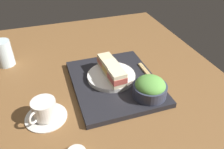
{
  "coord_description": "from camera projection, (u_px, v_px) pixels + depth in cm",
  "views": [
    {
      "loc": [
        -68.12,
        21.32,
        56.26
      ],
      "look_at": [
        0.2,
        -1.6,
        5.0
      ],
      "focal_mm": 36.51,
      "sensor_mm": 36.0,
      "label": 1
    }
  ],
  "objects": [
    {
      "name": "salad_bowl",
      "position": [
        150.0,
        88.0,
        0.81
      ],
      "size": [
        12.32,
        12.32,
        7.44
      ],
      "color": "#33384C",
      "rests_on": "serving_tray"
    },
    {
      "name": "sandwich_near",
      "position": [
        117.0,
        78.0,
        0.84
      ],
      "size": [
        6.89,
        6.01,
        5.61
      ],
      "color": "beige",
      "rests_on": "sandwich_plate"
    },
    {
      "name": "coffee_cup",
      "position": [
        45.0,
        111.0,
        0.75
      ],
      "size": [
        14.02,
        14.02,
        7.17
      ],
      "color": "silver",
      "rests_on": "ground_plane"
    },
    {
      "name": "serving_tray",
      "position": [
        115.0,
        82.0,
        0.91
      ],
      "size": [
        39.06,
        32.32,
        2.08
      ],
      "primitive_type": "cube",
      "color": "black",
      "rests_on": "ground_plane"
    },
    {
      "name": "sandwich_middle",
      "position": [
        111.0,
        69.0,
        0.89
      ],
      "size": [
        6.67,
        5.93,
        5.55
      ],
      "color": "beige",
      "rests_on": "sandwich_plate"
    },
    {
      "name": "chopsticks_pair",
      "position": [
        149.0,
        75.0,
        0.92
      ],
      "size": [
        18.56,
        1.59,
        0.7
      ],
      "color": "tan",
      "rests_on": "serving_tray"
    },
    {
      "name": "drinking_glass",
      "position": [
        4.0,
        53.0,
        1.0
      ],
      "size": [
        7.68,
        7.68,
        11.61
      ],
      "primitive_type": "cylinder",
      "color": "silver",
      "rests_on": "ground_plane"
    },
    {
      "name": "sandwich_far",
      "position": [
        106.0,
        61.0,
        0.94
      ],
      "size": [
        6.85,
        6.18,
        4.94
      ],
      "color": "beige",
      "rests_on": "sandwich_plate"
    },
    {
      "name": "sandwich_plate",
      "position": [
        111.0,
        76.0,
        0.91
      ],
      "size": [
        19.16,
        19.16,
        1.68
      ],
      "primitive_type": "cylinder",
      "color": "silver",
      "rests_on": "serving_tray"
    },
    {
      "name": "ground_plane",
      "position": [
        108.0,
        89.0,
        0.92
      ],
      "size": [
        140.0,
        100.0,
        3.0
      ],
      "primitive_type": "cube",
      "color": "brown"
    }
  ]
}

